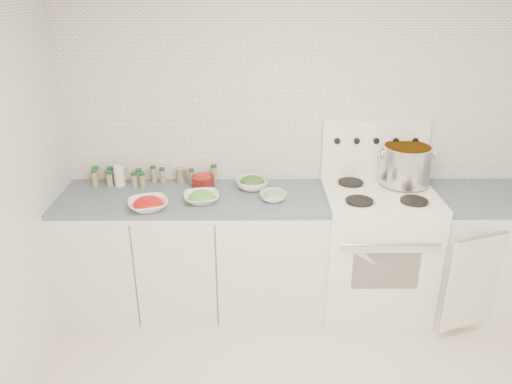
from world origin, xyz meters
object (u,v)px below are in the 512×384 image
at_px(bowl_tomato, 148,204).
at_px(stove, 374,246).
at_px(stock_pot, 406,163).
at_px(bowl_snowpea, 202,197).

bearing_deg(bowl_tomato, stove, 7.39).
xyz_separation_m(stock_pot, bowl_snowpea, (-1.42, -0.23, -0.16)).
xyz_separation_m(bowl_tomato, bowl_snowpea, (0.34, 0.11, -0.00)).
bearing_deg(bowl_tomato, bowl_snowpea, 17.93).
distance_m(bowl_tomato, bowl_snowpea, 0.36).
relative_size(stove, bowl_snowpea, 5.00).
bearing_deg(stove, bowl_snowpea, -175.64).
distance_m(stock_pot, bowl_tomato, 1.80).
height_order(bowl_tomato, bowl_snowpea, bowl_tomato).
height_order(stock_pot, bowl_snowpea, stock_pot).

